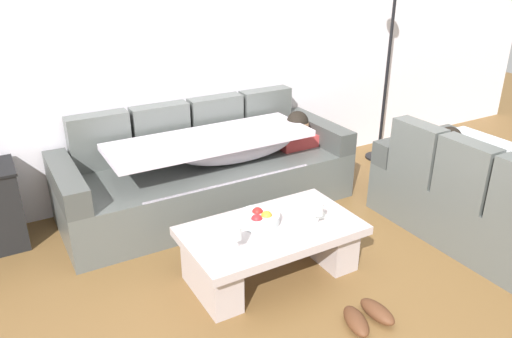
{
  "coord_description": "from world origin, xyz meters",
  "views": [
    {
      "loc": [
        -1.73,
        -1.99,
        2.08
      ],
      "look_at": [
        0.0,
        1.04,
        0.55
      ],
      "focal_mm": 34.76,
      "sensor_mm": 36.0,
      "label": 1
    }
  ],
  "objects": [
    {
      "name": "ground_plane",
      "position": [
        0.0,
        0.0,
        0.0
      ],
      "size": [
        14.0,
        14.0,
        0.0
      ],
      "primitive_type": "plane",
      "color": "brown"
    },
    {
      "name": "back_wall",
      "position": [
        0.0,
        2.15,
        1.35
      ],
      "size": [
        9.0,
        0.1,
        2.7
      ],
      "primitive_type": "cube",
      "color": "white",
      "rests_on": "ground_plane"
    },
    {
      "name": "couch_along_wall",
      "position": [
        -0.11,
        1.63,
        0.33
      ],
      "size": [
        2.49,
        0.92,
        0.88
      ],
      "color": "#555A57",
      "rests_on": "ground_plane"
    },
    {
      "name": "couch_near_window",
      "position": [
        1.51,
        0.05,
        0.33
      ],
      "size": [
        0.92,
        1.74,
        0.88
      ],
      "rotation": [
        0.0,
        0.0,
        1.57
      ],
      "color": "#555A57",
      "rests_on": "ground_plane"
    },
    {
      "name": "coffee_table",
      "position": [
        -0.2,
        0.48,
        0.24
      ],
      "size": [
        1.2,
        0.68,
        0.38
      ],
      "color": "#BAADAD",
      "rests_on": "ground_plane"
    },
    {
      "name": "fruit_bowl",
      "position": [
        -0.24,
        0.56,
        0.42
      ],
      "size": [
        0.28,
        0.28,
        0.1
      ],
      "color": "silver",
      "rests_on": "coffee_table"
    },
    {
      "name": "wine_glass_near_left",
      "position": [
        -0.54,
        0.35,
        0.5
      ],
      "size": [
        0.07,
        0.07,
        0.17
      ],
      "color": "silver",
      "rests_on": "coffee_table"
    },
    {
      "name": "wine_glass_near_right",
      "position": [
        0.08,
        0.35,
        0.5
      ],
      "size": [
        0.07,
        0.07,
        0.17
      ],
      "color": "silver",
      "rests_on": "coffee_table"
    },
    {
      "name": "open_magazine",
      "position": [
        0.09,
        0.51,
        0.39
      ],
      "size": [
        0.31,
        0.26,
        0.01
      ],
      "primitive_type": "cube",
      "rotation": [
        0.0,
        0.0,
        -0.19
      ],
      "color": "white",
      "rests_on": "coffee_table"
    },
    {
      "name": "floor_lamp",
      "position": [
        1.9,
        1.68,
        1.12
      ],
      "size": [
        0.33,
        0.31,
        1.95
      ],
      "color": "black",
      "rests_on": "ground_plane"
    },
    {
      "name": "pair_of_shoes",
      "position": [
        0.05,
        -0.24,
        0.04
      ],
      "size": [
        0.33,
        0.29,
        0.09
      ],
      "color": "#59331E",
      "rests_on": "ground_plane"
    }
  ]
}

